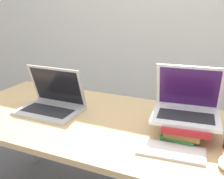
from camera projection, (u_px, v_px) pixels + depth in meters
desk at (105, 130)px, 1.44m from camera, size 1.78×0.79×0.70m
laptop_left at (52, 102)px, 1.53m from camera, size 0.36×0.25×0.26m
book_stack at (185, 127)px, 1.25m from camera, size 0.23×0.28×0.08m
laptop_on_books at (187, 107)px, 1.25m from camera, size 0.34×0.27×0.24m
wireless_keyboard at (171, 151)px, 1.11m from camera, size 0.29×0.16×0.01m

